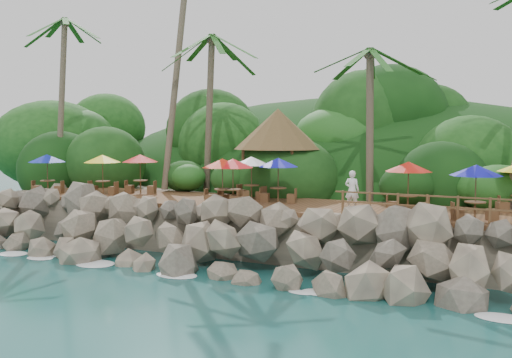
% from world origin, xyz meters
% --- Properties ---
extents(ground, '(140.00, 140.00, 0.00)m').
position_xyz_m(ground, '(0.00, 0.00, 0.00)').
color(ground, '#19514F').
rests_on(ground, ground).
extents(land_base, '(32.00, 25.20, 2.10)m').
position_xyz_m(land_base, '(0.00, 16.00, 1.05)').
color(land_base, gray).
rests_on(land_base, ground).
extents(jungle_hill, '(44.80, 28.00, 15.40)m').
position_xyz_m(jungle_hill, '(0.00, 23.50, 0.00)').
color(jungle_hill, '#143811').
rests_on(jungle_hill, ground).
extents(seawall, '(29.00, 4.00, 2.30)m').
position_xyz_m(seawall, '(0.00, 2.00, 1.15)').
color(seawall, gray).
rests_on(seawall, ground).
extents(terrace, '(26.00, 5.00, 0.20)m').
position_xyz_m(terrace, '(0.00, 6.00, 2.20)').
color(terrace, brown).
rests_on(terrace, land_base).
extents(jungle_foliage, '(44.00, 16.00, 12.00)m').
position_xyz_m(jungle_foliage, '(0.00, 15.00, 0.00)').
color(jungle_foliage, '#143811').
rests_on(jungle_foliage, ground).
extents(foam_line, '(25.20, 0.80, 0.06)m').
position_xyz_m(foam_line, '(0.00, 0.30, 0.03)').
color(foam_line, white).
rests_on(foam_line, ground).
extents(palapa, '(4.77, 4.77, 4.60)m').
position_xyz_m(palapa, '(-0.60, 9.97, 5.79)').
color(palapa, brown).
rests_on(palapa, ground).
extents(dining_clusters, '(25.22, 5.16, 2.12)m').
position_xyz_m(dining_clusters, '(-0.05, 5.65, 4.06)').
color(dining_clusters, brown).
rests_on(dining_clusters, terrace).
extents(railing, '(8.30, 0.10, 1.00)m').
position_xyz_m(railing, '(8.87, 3.65, 2.91)').
color(railing, brown).
rests_on(railing, terrace).
extents(waiter, '(0.63, 0.42, 1.71)m').
position_xyz_m(waiter, '(4.93, 5.26, 3.15)').
color(waiter, white).
rests_on(waiter, terrace).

